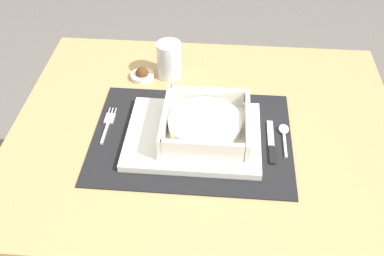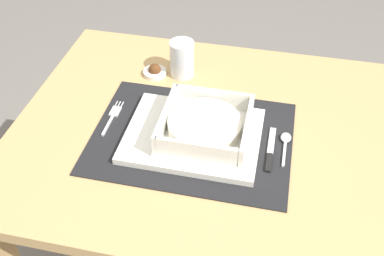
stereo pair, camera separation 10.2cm
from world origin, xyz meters
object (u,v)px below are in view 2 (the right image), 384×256
Objects in this scene: fork at (113,115)px; drinking_glass at (182,60)px; porridge_bowl at (206,127)px; butter_knife at (270,152)px; spoon at (286,140)px; condiment_saucer at (155,71)px; dining_table at (206,159)px.

fork is 0.24m from drinking_glass.
porridge_bowl reaches higher than butter_knife.
spoon is 1.77× the size of condiment_saucer.
drinking_glass is at bearing 14.01° from condiment_saucer.
drinking_glass is 1.59× the size of condiment_saucer.
butter_knife is at bearing -35.38° from condiment_saucer.
spoon is at bearing -2.02° from dining_table.
fork is (-0.23, -0.01, 0.11)m from dining_table.
dining_table is at bearing 93.63° from porridge_bowl.
dining_table is 4.73× the size of porridge_bowl.
porridge_bowl reaches higher than condiment_saucer.
fork is 1.15× the size of spoon.
porridge_bowl is 0.15m from butter_knife.
drinking_glass is at bearing 143.95° from spoon.
butter_knife is 0.36m from drinking_glass.
dining_table is 7.21× the size of fork.
spoon is at bearing 4.06° from fork.
butter_knife is at bearing -44.27° from drinking_glass.
porridge_bowl is at bearing -50.66° from condiment_saucer.
spoon is 0.36m from drinking_glass.
condiment_saucer reaches higher than spoon.
fork is at bearing -104.69° from condiment_saucer.
condiment_saucer reaches higher than butter_knife.
butter_knife reaches higher than fork.
porridge_bowl is (0.00, -0.04, 0.14)m from dining_table.
spoon is (0.18, 0.03, -0.03)m from porridge_bowl.
fork reaches higher than dining_table.
spoon is (0.18, -0.01, 0.11)m from dining_table.
porridge_bowl is 0.26m from drinking_glass.
condiment_saucer is at bearing 79.31° from fork.
drinking_glass is (0.12, 0.21, 0.04)m from fork.
drinking_glass is at bearing 63.79° from fork.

